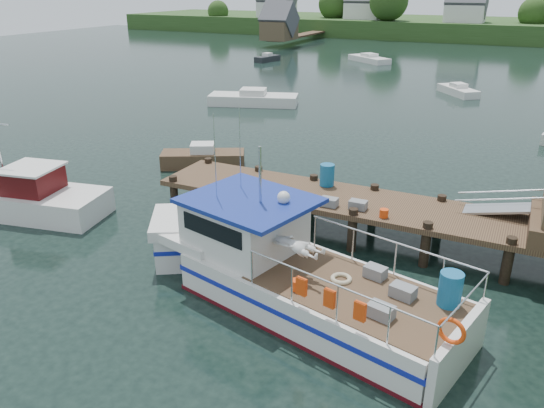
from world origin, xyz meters
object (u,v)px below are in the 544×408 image
at_px(dock, 502,200).
at_px(moored_a, 253,99).
at_px(moored_rowboat, 203,158).
at_px(lobster_boat, 280,268).
at_px(work_boat, 17,197).
at_px(moored_d, 369,59).
at_px(moored_b, 458,90).
at_px(moored_e, 267,58).

xyz_separation_m(dock, moored_a, (-18.95, 18.57, -1.78)).
height_order(moored_rowboat, moored_a, moored_a).
distance_m(dock, lobster_boat, 7.59).
xyz_separation_m(dock, work_boat, (-17.84, -4.03, -1.57)).
xyz_separation_m(moored_rowboat, moored_a, (-4.69, 14.33, 0.01)).
height_order(dock, moored_rowboat, dock).
distance_m(work_boat, moored_rowboat, 9.01).
bearing_deg(moored_d, moored_a, -115.32).
height_order(lobster_boat, moored_rowboat, lobster_boat).
bearing_deg(lobster_boat, moored_a, 133.47).
relative_size(moored_rowboat, moored_d, 0.73).
height_order(moored_b, moored_d, moored_d).
height_order(moored_b, moored_e, moored_e).
bearing_deg(lobster_boat, moored_e, 130.81).
bearing_deg(lobster_boat, moored_b, 103.62).
height_order(lobster_boat, moored_b, lobster_boat).
bearing_deg(dock, moored_e, 125.20).
xyz_separation_m(dock, moored_e, (-29.02, 41.13, -1.87)).
relative_size(moored_rowboat, moored_e, 1.16).
distance_m(dock, moored_a, 26.59).
xyz_separation_m(lobster_boat, moored_b, (0.12, 34.81, -0.62)).
distance_m(dock, moored_d, 49.30).
height_order(dock, moored_b, dock).
xyz_separation_m(lobster_boat, moored_e, (-23.54, 46.23, -0.61)).
height_order(moored_a, moored_d, moored_a).
relative_size(moored_a, moored_e, 1.89).
bearing_deg(moored_e, moored_a, -63.30).
relative_size(moored_d, moored_e, 1.58).
xyz_separation_m(work_boat, moored_d, (-0.01, 49.94, -0.30)).
xyz_separation_m(dock, moored_b, (-5.35, 29.70, -1.88)).
height_order(lobster_boat, work_boat, lobster_boat).
bearing_deg(lobster_boat, moored_d, 117.45).
distance_m(dock, moored_e, 50.37).
xyz_separation_m(dock, lobster_boat, (-5.48, -5.10, -1.26)).
height_order(work_boat, moored_a, work_boat).
distance_m(dock, moored_b, 30.24).
distance_m(moored_a, moored_e, 24.70).
relative_size(dock, moored_rowboat, 3.81).
height_order(moored_a, moored_b, moored_a).
height_order(dock, moored_d, dock).
bearing_deg(moored_d, lobster_boat, -99.39).
bearing_deg(moored_b, moored_a, -124.64).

